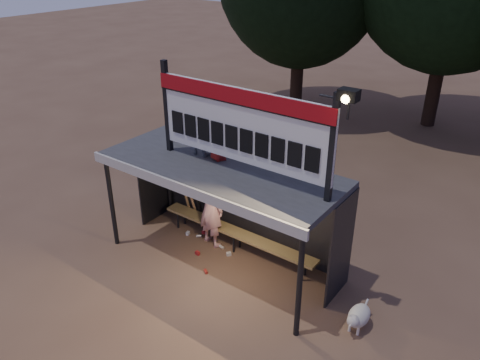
% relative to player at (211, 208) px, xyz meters
% --- Properties ---
extents(ground, '(80.00, 80.00, 0.00)m').
position_rel_player_xyz_m(ground, '(0.63, -0.42, -0.95)').
color(ground, brown).
rests_on(ground, ground).
extents(player, '(0.75, 0.55, 1.89)m').
position_rel_player_xyz_m(player, '(0.00, 0.00, 0.00)').
color(player, white).
rests_on(player, ground).
extents(child_a, '(0.58, 0.47, 1.14)m').
position_rel_player_xyz_m(child_a, '(-0.10, -0.16, 1.94)').
color(child_a, slate).
rests_on(child_a, dugout_shelter).
extents(child_b, '(0.60, 0.56, 1.03)m').
position_rel_player_xyz_m(child_b, '(0.40, -0.18, 1.89)').
color(child_b, '#A21D18').
rests_on(child_b, dugout_shelter).
extents(dugout_shelter, '(5.10, 2.08, 2.32)m').
position_rel_player_xyz_m(dugout_shelter, '(0.63, -0.17, 0.90)').
color(dugout_shelter, '#38383A').
rests_on(dugout_shelter, ground).
extents(scoreboard_assembly, '(4.10, 0.27, 1.99)m').
position_rel_player_xyz_m(scoreboard_assembly, '(1.19, -0.43, 2.38)').
color(scoreboard_assembly, black).
rests_on(scoreboard_assembly, dugout_shelter).
extents(bench, '(4.00, 0.35, 0.48)m').
position_rel_player_xyz_m(bench, '(0.63, 0.13, -0.51)').
color(bench, olive).
rests_on(bench, ground).
extents(dog, '(0.36, 0.81, 0.49)m').
position_rel_player_xyz_m(dog, '(3.84, -0.54, -0.67)').
color(dog, beige).
rests_on(dog, ground).
extents(bats, '(0.47, 0.33, 0.84)m').
position_rel_player_xyz_m(bats, '(-0.86, 0.40, -0.52)').
color(bats, olive).
rests_on(bats, ground).
extents(litter, '(1.40, 1.22, 0.08)m').
position_rel_player_xyz_m(litter, '(0.01, -0.22, -0.91)').
color(litter, '#B31F1E').
rests_on(litter, ground).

